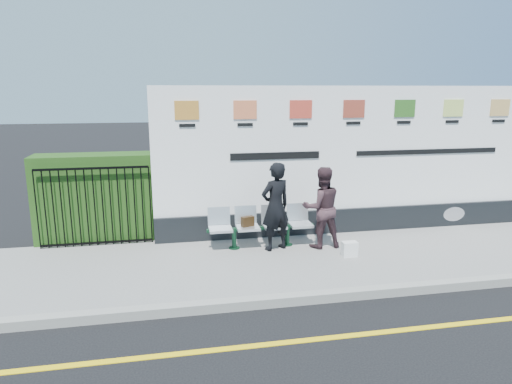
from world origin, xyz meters
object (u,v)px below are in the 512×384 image
woman_left (275,207)px  woman_right (322,207)px  bench (261,236)px  billboard (350,170)px

woman_left → woman_right: woman_left is taller
woman_left → woman_right: size_ratio=1.07×
bench → woman_right: size_ratio=1.28×
woman_left → billboard: bearing=-175.7°
billboard → bench: billboard is taller
billboard → woman_right: bearing=-135.4°
woman_right → billboard: bearing=-136.2°
bench → woman_left: size_ratio=1.19×
billboard → bench: 2.38m
billboard → woman_left: size_ratio=4.86×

